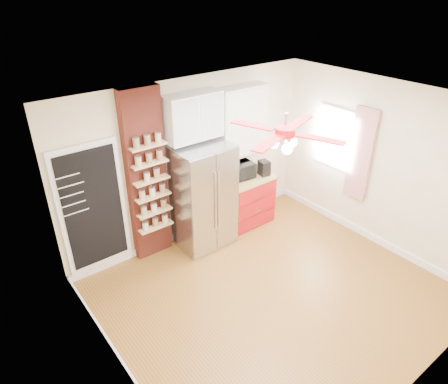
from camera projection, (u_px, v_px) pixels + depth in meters
floor at (273, 293)px, 5.71m from camera, size 4.50×4.50×0.00m
ceiling at (287, 109)px, 4.41m from camera, size 4.50×4.50×0.00m
wall_back at (191, 161)px, 6.44m from camera, size 4.50×0.02×2.70m
wall_front at (432, 302)px, 3.68m from camera, size 4.50×0.02×2.70m
wall_left at (112, 288)px, 3.85m from camera, size 0.02×4.00×2.70m
wall_right at (381, 166)px, 6.27m from camera, size 0.02×4.00×2.70m
chalkboard at (93, 209)px, 5.62m from camera, size 0.95×0.05×1.95m
brick_pillar at (147, 177)px, 5.93m from camera, size 0.60×0.16×2.70m
fridge at (203, 196)px, 6.39m from camera, size 0.90×0.70×1.75m
upper_glass_cabinet at (193, 116)px, 5.91m from camera, size 0.90×0.35×0.70m
red_cabinet at (246, 200)px, 7.15m from camera, size 0.94×0.64×0.90m
upper_shelf_unit at (241, 121)px, 6.58m from camera, size 0.90×0.30×1.15m
window at (336, 138)px, 6.79m from camera, size 0.04×0.75×1.05m
curtain at (361, 154)px, 6.43m from camera, size 0.06×0.40×1.55m
ceiling_fan at (285, 132)px, 4.54m from camera, size 1.40×1.40×0.44m
toaster_oven at (240, 171)px, 6.85m from camera, size 0.51×0.37×0.27m
coffee_maker at (264, 168)px, 6.96m from camera, size 0.20×0.23×0.26m
canister_left at (268, 171)px, 6.99m from camera, size 0.13×0.13×0.15m
canister_right at (260, 167)px, 7.14m from camera, size 0.11×0.11×0.15m
pantry_jar_oats at (147, 177)px, 5.74m from camera, size 0.11×0.11×0.13m
pantry_jar_beans at (157, 173)px, 5.84m from camera, size 0.11×0.11×0.14m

